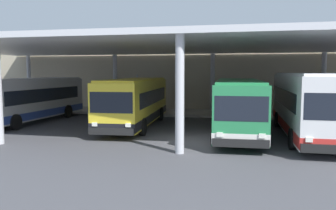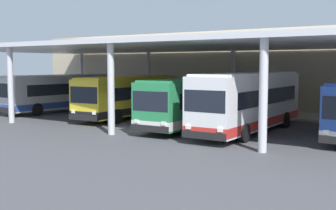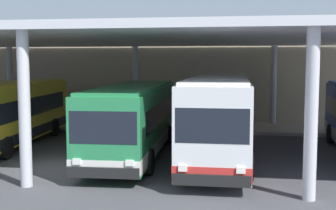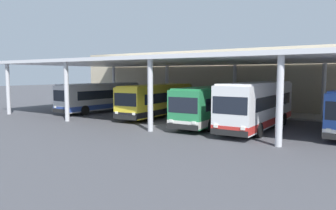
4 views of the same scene
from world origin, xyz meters
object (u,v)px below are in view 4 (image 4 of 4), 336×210
Objects in this scene: trash_bin at (137,101)px; bus_middle_bay at (213,105)px; bus_nearest_bay at (100,97)px; bus_far_bay at (258,105)px; bus_second_bay at (157,100)px; bench_waiting at (161,102)px; banner_sign at (176,93)px.

bus_middle_bay is at bearing -30.31° from trash_bin.
bus_far_bay is (18.47, -1.67, 0.19)m from bus_nearest_bay.
bus_second_bay is 6.91m from bus_middle_bay.
bench_waiting is (-4.75, 7.42, -0.99)m from bus_second_bay.
bus_second_bay is 11.46m from trash_bin.
bus_nearest_bay is 7.40m from trash_bin.
bus_nearest_bay is 3.32× the size of banner_sign.
bus_far_bay is 3.55× the size of banner_sign.
trash_bin is at bearing 139.24° from bus_second_bay.
bench_waiting is at bearing 162.59° from banner_sign.
trash_bin is (-0.69, 7.30, -0.98)m from bus_nearest_bay.
trash_bin is at bearing 154.91° from bus_far_bay.
bus_middle_bay reaches higher than trash_bin.
bus_nearest_bay is 7.96m from bus_second_bay.
bench_waiting is 3.90m from trash_bin.
bus_middle_bay is 3.32× the size of banner_sign.
bus_second_bay is (7.96, -0.15, 0.00)m from bus_nearest_bay.
bus_far_bay is 11.59× the size of trash_bin.
bus_second_bay and bus_middle_bay have the same top height.
trash_bin is 6.88m from banner_sign.
bus_second_bay is 10.90× the size of trash_bin.
bus_nearest_bay and bus_middle_bay have the same top height.
bus_second_bay is 5.93× the size of bench_waiting.
bus_middle_bay is at bearing -42.94° from banner_sign.
bench_waiting is at bearing -0.49° from trash_bin.
bus_far_bay is at bearing -25.09° from trash_bin.
trash_bin is (-3.90, 0.03, 0.01)m from bench_waiting.
bus_nearest_bay reaches higher than bench_waiting.
bus_far_bay is 17.72m from bench_waiting.
bench_waiting is (3.22, 7.27, -0.99)m from bus_nearest_bay.
bus_middle_bay is 17.85m from trash_bin.
bus_far_bay is at bearing -32.90° from banner_sign.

